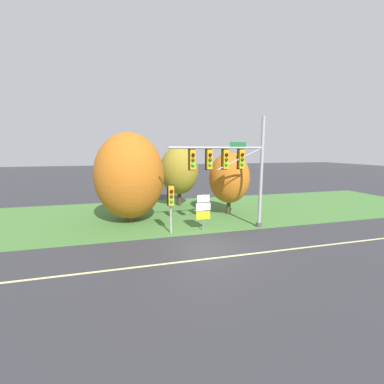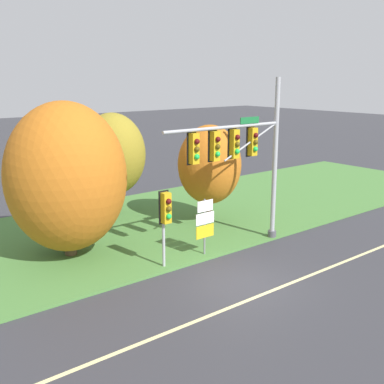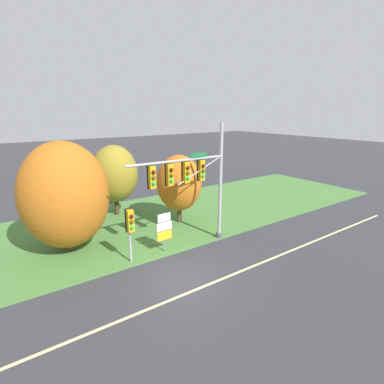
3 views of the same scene
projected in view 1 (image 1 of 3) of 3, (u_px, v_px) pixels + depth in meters
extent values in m
plane|color=#333338|center=(210.00, 249.00, 14.10)|extent=(160.00, 160.00, 0.00)
cube|color=beige|center=(218.00, 258.00, 12.95)|extent=(36.00, 0.16, 0.01)
cube|color=#477A38|center=(178.00, 213.00, 21.94)|extent=(48.00, 11.50, 0.10)
cylinder|color=#9EA0A5|center=(261.00, 173.00, 17.23)|extent=(0.22, 0.22, 7.44)
cylinder|color=#4C4C51|center=(259.00, 225.00, 17.81)|extent=(0.40, 0.40, 0.30)
cylinder|color=#9EA0A5|center=(218.00, 148.00, 16.13)|extent=(6.30, 0.14, 0.14)
cylinder|color=#9EA0A5|center=(240.00, 159.00, 16.66)|extent=(3.18, 0.08, 1.47)
cube|color=gold|center=(241.00, 159.00, 16.68)|extent=(0.34, 0.28, 1.22)
cube|color=black|center=(240.00, 159.00, 16.83)|extent=(0.46, 0.04, 1.34)
sphere|color=#4C0C0C|center=(243.00, 154.00, 16.46)|extent=(0.22, 0.22, 0.22)
sphere|color=#51420C|center=(243.00, 159.00, 16.51)|extent=(0.22, 0.22, 0.22)
sphere|color=green|center=(242.00, 164.00, 16.56)|extent=(0.22, 0.22, 0.22)
cube|color=gold|center=(226.00, 159.00, 16.39)|extent=(0.34, 0.28, 1.22)
cube|color=black|center=(225.00, 159.00, 16.55)|extent=(0.46, 0.04, 1.34)
sphere|color=#4C0C0C|center=(227.00, 155.00, 16.18)|extent=(0.22, 0.22, 0.22)
sphere|color=#51420C|center=(227.00, 159.00, 16.22)|extent=(0.22, 0.22, 0.22)
sphere|color=green|center=(227.00, 164.00, 16.27)|extent=(0.22, 0.22, 0.22)
cube|color=gold|center=(209.00, 159.00, 16.11)|extent=(0.34, 0.28, 1.22)
cube|color=black|center=(208.00, 159.00, 16.26)|extent=(0.46, 0.04, 1.34)
sphere|color=#4C0C0C|center=(210.00, 155.00, 15.89)|extent=(0.22, 0.22, 0.22)
sphere|color=#51420C|center=(210.00, 160.00, 15.94)|extent=(0.22, 0.22, 0.22)
sphere|color=green|center=(210.00, 164.00, 15.99)|extent=(0.22, 0.22, 0.22)
cube|color=gold|center=(192.00, 160.00, 15.82)|extent=(0.34, 0.28, 1.22)
cube|color=black|center=(192.00, 160.00, 15.98)|extent=(0.46, 0.04, 1.34)
sphere|color=#4C0C0C|center=(193.00, 155.00, 15.61)|extent=(0.22, 0.22, 0.22)
sphere|color=#51420C|center=(193.00, 160.00, 15.65)|extent=(0.22, 0.22, 0.22)
sphere|color=green|center=(193.00, 165.00, 15.70)|extent=(0.22, 0.22, 0.22)
cube|color=#196B33|center=(238.00, 144.00, 16.40)|extent=(1.10, 0.04, 0.28)
cylinder|color=#9EA0A5|center=(171.00, 210.00, 16.22)|extent=(0.12, 0.12, 3.04)
cube|color=gold|center=(171.00, 196.00, 15.87)|extent=(0.34, 0.28, 1.22)
cube|color=black|center=(171.00, 195.00, 16.03)|extent=(0.46, 0.04, 1.34)
sphere|color=#4C0C0C|center=(172.00, 191.00, 15.66)|extent=(0.22, 0.22, 0.22)
sphere|color=#51420C|center=(172.00, 196.00, 15.70)|extent=(0.22, 0.22, 0.22)
sphere|color=green|center=(172.00, 201.00, 15.75)|extent=(0.22, 0.22, 0.22)
cylinder|color=slate|center=(203.00, 212.00, 16.86)|extent=(0.08, 0.08, 2.44)
cube|color=white|center=(203.00, 199.00, 16.68)|extent=(0.84, 0.03, 0.48)
cube|color=white|center=(203.00, 207.00, 16.77)|extent=(0.98, 0.03, 0.49)
cube|color=gold|center=(203.00, 215.00, 16.87)|extent=(0.96, 0.03, 0.55)
cylinder|color=brown|center=(131.00, 208.00, 19.11)|extent=(0.50, 0.50, 2.02)
ellipsoid|color=#B76019|center=(130.00, 176.00, 18.72)|extent=(5.01, 5.01, 6.27)
cylinder|color=#423021|center=(179.00, 193.00, 24.44)|extent=(0.36, 0.36, 2.37)
ellipsoid|color=olive|center=(179.00, 170.00, 24.09)|extent=(3.57, 3.57, 4.47)
cylinder|color=#4C3823|center=(229.00, 201.00, 21.20)|extent=(0.33, 0.33, 2.11)
ellipsoid|color=#B76019|center=(229.00, 178.00, 20.88)|extent=(3.29, 3.29, 4.12)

